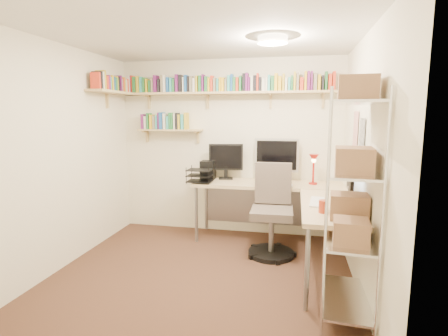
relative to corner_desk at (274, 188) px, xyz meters
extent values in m
plane|color=#422C1C|center=(-0.70, -0.94, -0.80)|extent=(3.20, 3.20, 0.00)
cube|color=#F1E8C4|center=(-0.70, 0.56, 0.45)|extent=(3.20, 0.04, 2.50)
cube|color=#F1E8C4|center=(-2.30, -0.94, 0.45)|extent=(0.04, 3.00, 2.50)
cube|color=#F1E8C4|center=(0.90, -0.94, 0.45)|extent=(0.04, 3.00, 2.50)
cube|color=#F1E8C4|center=(-0.70, -2.44, 0.45)|extent=(3.20, 0.04, 2.50)
cube|color=silver|center=(-0.70, -0.94, 1.70)|extent=(3.20, 3.00, 0.04)
cube|color=silver|center=(0.89, -0.39, 0.75)|extent=(0.01, 0.30, 0.42)
cube|color=beige|center=(0.89, -0.79, 0.70)|extent=(0.01, 0.28, 0.38)
cylinder|color=#FFEAC6|center=(0.00, -0.74, 1.66)|extent=(0.30, 0.30, 0.06)
cube|color=#CFB874|center=(-0.70, 0.43, 1.22)|extent=(3.05, 0.25, 0.03)
cube|color=#CFB874|center=(-2.18, 0.01, 1.22)|extent=(0.25, 1.00, 0.03)
cube|color=#CFB874|center=(-1.55, 0.46, 0.70)|extent=(0.95, 0.20, 0.02)
cube|color=#CFB874|center=(-1.90, 0.50, 1.15)|extent=(0.03, 0.20, 0.20)
cube|color=#CFB874|center=(-1.00, 0.50, 1.15)|extent=(0.03, 0.20, 0.20)
cube|color=#CFB874|center=(-0.10, 0.50, 1.15)|extent=(0.03, 0.20, 0.20)
cube|color=#CFB874|center=(0.60, 0.50, 1.15)|extent=(0.03, 0.20, 0.20)
cube|color=#1E539D|center=(-2.17, 0.43, 1.33)|extent=(0.02, 0.13, 0.19)
cube|color=black|center=(-2.14, 0.43, 1.34)|extent=(0.03, 0.14, 0.21)
cube|color=red|center=(-2.10, 0.43, 1.36)|extent=(0.02, 0.11, 0.25)
cube|color=#256F34|center=(-2.06, 0.43, 1.35)|extent=(0.04, 0.15, 0.22)
cube|color=gold|center=(-2.00, 0.43, 1.35)|extent=(0.04, 0.15, 0.23)
cube|color=teal|center=(-1.95, 0.43, 1.35)|extent=(0.04, 0.13, 0.22)
cube|color=#256F34|center=(-1.91, 0.43, 1.34)|extent=(0.03, 0.12, 0.21)
cube|color=gold|center=(-1.87, 0.43, 1.33)|extent=(0.02, 0.14, 0.19)
cube|color=#256F34|center=(-1.82, 0.43, 1.32)|extent=(0.04, 0.11, 0.17)
cube|color=#7E735B|center=(-1.78, 0.43, 1.34)|extent=(0.02, 0.15, 0.21)
cube|color=#671B60|center=(-1.74, 0.43, 1.36)|extent=(0.04, 0.13, 0.24)
cube|color=black|center=(-1.69, 0.43, 1.33)|extent=(0.04, 0.12, 0.19)
cube|color=#7E735B|center=(-1.64, 0.43, 1.36)|extent=(0.03, 0.11, 0.24)
cube|color=beige|center=(-1.60, 0.43, 1.36)|extent=(0.04, 0.12, 0.24)
cube|color=#1E539D|center=(-1.55, 0.43, 1.34)|extent=(0.04, 0.14, 0.21)
cube|color=teal|center=(-1.50, 0.43, 1.34)|extent=(0.03, 0.14, 0.20)
cube|color=#256F34|center=(-1.46, 0.43, 1.32)|extent=(0.03, 0.12, 0.18)
cube|color=#671B60|center=(-1.41, 0.43, 1.36)|extent=(0.04, 0.13, 0.25)
cube|color=black|center=(-1.36, 0.43, 1.36)|extent=(0.04, 0.14, 0.24)
cube|color=beige|center=(-1.32, 0.43, 1.34)|extent=(0.02, 0.12, 0.21)
cube|color=#1E539D|center=(-1.28, 0.43, 1.35)|extent=(0.04, 0.13, 0.24)
cube|color=black|center=(-1.24, 0.43, 1.34)|extent=(0.03, 0.14, 0.22)
cube|color=#7E735B|center=(-1.20, 0.43, 1.34)|extent=(0.04, 0.13, 0.22)
cube|color=beige|center=(-1.16, 0.43, 1.33)|extent=(0.03, 0.14, 0.19)
cube|color=gold|center=(-1.12, 0.43, 1.35)|extent=(0.03, 0.13, 0.22)
cube|color=#256F34|center=(-1.08, 0.43, 1.35)|extent=(0.04, 0.13, 0.22)
cube|color=#671B60|center=(-1.04, 0.43, 1.36)|extent=(0.03, 0.12, 0.24)
cube|color=#256F34|center=(-0.99, 0.43, 1.34)|extent=(0.04, 0.11, 0.21)
cube|color=gold|center=(-0.95, 0.43, 1.33)|extent=(0.03, 0.12, 0.20)
cube|color=red|center=(-0.91, 0.43, 1.35)|extent=(0.03, 0.11, 0.22)
cube|color=#7E735B|center=(-0.87, 0.43, 1.33)|extent=(0.04, 0.12, 0.19)
cube|color=teal|center=(-0.82, 0.43, 1.32)|extent=(0.03, 0.12, 0.18)
cube|color=gold|center=(-0.79, 0.43, 1.33)|extent=(0.03, 0.14, 0.20)
cube|color=gold|center=(-0.75, 0.43, 1.33)|extent=(0.04, 0.12, 0.19)
cube|color=#7E735B|center=(-0.71, 0.43, 1.32)|extent=(0.03, 0.11, 0.17)
cube|color=teal|center=(-0.67, 0.43, 1.35)|extent=(0.04, 0.12, 0.22)
cube|color=#1E539D|center=(-0.63, 0.43, 1.35)|extent=(0.03, 0.11, 0.24)
cube|color=#256F34|center=(-0.59, 0.43, 1.33)|extent=(0.04, 0.12, 0.19)
cube|color=red|center=(-0.55, 0.43, 1.33)|extent=(0.03, 0.12, 0.19)
cube|color=#256F34|center=(-0.51, 0.43, 1.34)|extent=(0.03, 0.14, 0.21)
cube|color=black|center=(-0.46, 0.43, 1.36)|extent=(0.04, 0.11, 0.24)
cube|color=#671B60|center=(-0.42, 0.43, 1.36)|extent=(0.03, 0.14, 0.25)
cube|color=#671B60|center=(-0.39, 0.43, 1.33)|extent=(0.02, 0.12, 0.19)
cube|color=beige|center=(-0.35, 0.43, 1.34)|extent=(0.03, 0.14, 0.21)
cube|color=black|center=(-0.31, 0.43, 1.34)|extent=(0.04, 0.14, 0.21)
cube|color=red|center=(-0.27, 0.43, 1.35)|extent=(0.02, 0.11, 0.24)
cube|color=black|center=(-0.24, 0.43, 1.33)|extent=(0.03, 0.13, 0.18)
cube|color=beige|center=(-0.19, 0.43, 1.32)|extent=(0.04, 0.12, 0.17)
cube|color=beige|center=(-0.15, 0.43, 1.33)|extent=(0.03, 0.13, 0.18)
cube|color=teal|center=(-0.12, 0.43, 1.34)|extent=(0.03, 0.12, 0.21)
cube|color=#256F34|center=(-0.07, 0.43, 1.34)|extent=(0.04, 0.12, 0.20)
cube|color=gold|center=(-0.03, 0.43, 1.35)|extent=(0.04, 0.12, 0.23)
cube|color=gold|center=(0.03, 0.43, 1.33)|extent=(0.04, 0.12, 0.20)
cube|color=gold|center=(0.07, 0.43, 1.35)|extent=(0.03, 0.12, 0.23)
cube|color=beige|center=(0.11, 0.43, 1.32)|extent=(0.03, 0.14, 0.18)
cube|color=teal|center=(0.15, 0.43, 1.32)|extent=(0.03, 0.15, 0.17)
cube|color=#256F34|center=(0.18, 0.43, 1.33)|extent=(0.03, 0.12, 0.20)
cube|color=gold|center=(0.22, 0.43, 1.36)|extent=(0.03, 0.14, 0.25)
cube|color=#7E735B|center=(0.26, 0.43, 1.35)|extent=(0.03, 0.14, 0.23)
cube|color=red|center=(0.31, 0.43, 1.32)|extent=(0.04, 0.13, 0.17)
cube|color=gold|center=(0.36, 0.43, 1.36)|extent=(0.03, 0.14, 0.25)
cube|color=#671B60|center=(0.40, 0.43, 1.36)|extent=(0.03, 0.15, 0.25)
cube|color=#671B60|center=(0.44, 0.43, 1.36)|extent=(0.02, 0.13, 0.25)
cube|color=#7E735B|center=(0.48, 0.43, 1.34)|extent=(0.04, 0.13, 0.22)
cube|color=gold|center=(0.53, 0.43, 1.34)|extent=(0.03, 0.11, 0.21)
cube|color=black|center=(0.58, 0.43, 1.33)|extent=(0.03, 0.14, 0.19)
cube|color=#256F34|center=(0.62, 0.43, 1.36)|extent=(0.03, 0.12, 0.24)
cube|color=red|center=(0.67, 0.43, 1.34)|extent=(0.04, 0.14, 0.21)
cube|color=red|center=(0.72, 0.43, 1.36)|extent=(0.04, 0.12, 0.24)
cube|color=red|center=(-2.18, -0.43, 1.34)|extent=(0.12, 0.03, 0.20)
cube|color=black|center=(-2.18, -0.39, 1.34)|extent=(0.13, 0.04, 0.22)
cube|color=beige|center=(-2.18, -0.35, 1.34)|extent=(0.14, 0.03, 0.22)
cube|color=gold|center=(-2.18, -0.30, 1.36)|extent=(0.14, 0.04, 0.24)
cube|color=red|center=(-2.18, -0.25, 1.32)|extent=(0.14, 0.04, 0.18)
cube|color=#671B60|center=(-2.18, -0.20, 1.33)|extent=(0.13, 0.04, 0.19)
cube|color=teal|center=(-2.18, -0.16, 1.32)|extent=(0.12, 0.03, 0.17)
cube|color=gold|center=(-2.18, -0.12, 1.33)|extent=(0.13, 0.04, 0.20)
cube|color=#1E539D|center=(-2.18, -0.08, 1.33)|extent=(0.15, 0.03, 0.18)
cube|color=#256F34|center=(-2.18, -0.03, 1.32)|extent=(0.15, 0.04, 0.18)
cube|color=gold|center=(-2.18, 0.01, 1.33)|extent=(0.12, 0.04, 0.20)
cube|color=black|center=(-2.18, 0.06, 1.33)|extent=(0.12, 0.04, 0.19)
cube|color=#671B60|center=(-2.18, 0.11, 1.34)|extent=(0.14, 0.03, 0.22)
cube|color=#7E735B|center=(-2.18, 0.14, 1.33)|extent=(0.13, 0.03, 0.18)
cube|color=red|center=(-2.18, 0.18, 1.33)|extent=(0.12, 0.03, 0.20)
cube|color=gold|center=(-2.18, 0.22, 1.34)|extent=(0.13, 0.02, 0.21)
cube|color=beige|center=(-2.18, 0.26, 1.32)|extent=(0.14, 0.03, 0.18)
cube|color=red|center=(-2.18, 0.30, 1.33)|extent=(0.14, 0.04, 0.19)
cube|color=beige|center=(-2.18, 0.34, 1.36)|extent=(0.13, 0.03, 0.24)
cube|color=#671B60|center=(-2.18, 0.37, 1.36)|extent=(0.13, 0.02, 0.24)
cube|color=teal|center=(-2.18, 0.41, 1.34)|extent=(0.11, 0.04, 0.20)
cube|color=#671B60|center=(-1.96, 0.46, 0.82)|extent=(0.04, 0.14, 0.22)
cube|color=beige|center=(-1.92, 0.46, 0.81)|extent=(0.03, 0.13, 0.19)
cube|color=#256F34|center=(-1.88, 0.46, 0.83)|extent=(0.03, 0.15, 0.23)
cube|color=gold|center=(-1.83, 0.46, 0.82)|extent=(0.04, 0.14, 0.21)
cube|color=#7E735B|center=(-1.78, 0.46, 0.81)|extent=(0.04, 0.13, 0.20)
cube|color=teal|center=(-1.74, 0.46, 0.81)|extent=(0.02, 0.14, 0.20)
cube|color=#671B60|center=(-1.71, 0.46, 0.83)|extent=(0.02, 0.13, 0.24)
cube|color=#1E539D|center=(-1.67, 0.46, 0.84)|extent=(0.04, 0.15, 0.24)
cube|color=beige|center=(-1.62, 0.46, 0.83)|extent=(0.04, 0.14, 0.23)
cube|color=teal|center=(-1.57, 0.46, 0.81)|extent=(0.03, 0.12, 0.19)
cube|color=#256F34|center=(-1.54, 0.46, 0.83)|extent=(0.03, 0.12, 0.24)
cube|color=#256F34|center=(-1.51, 0.46, 0.83)|extent=(0.03, 0.11, 0.23)
cube|color=beige|center=(-1.47, 0.46, 0.83)|extent=(0.02, 0.13, 0.23)
cube|color=black|center=(-1.43, 0.46, 0.83)|extent=(0.03, 0.13, 0.24)
cube|color=gold|center=(-1.40, 0.46, 0.82)|extent=(0.03, 0.13, 0.21)
cube|color=teal|center=(-1.35, 0.46, 0.82)|extent=(0.04, 0.14, 0.22)
cube|color=gold|center=(-1.30, 0.46, 0.83)|extent=(0.04, 0.13, 0.24)
cube|color=beige|center=(-0.05, 0.28, -0.01)|extent=(2.08, 0.66, 0.04)
cube|color=beige|center=(0.66, -0.79, -0.01)|extent=(0.66, 1.42, 0.04)
cylinder|color=gray|center=(-1.04, 0.00, -0.42)|extent=(0.04, 0.04, 0.77)
cylinder|color=gray|center=(-1.04, 0.55, -0.42)|extent=(0.04, 0.04, 0.77)
cylinder|color=gray|center=(0.93, 0.55, -0.42)|extent=(0.04, 0.04, 0.77)
cylinder|color=gray|center=(0.39, -1.44, -0.42)|extent=(0.04, 0.04, 0.77)
cylinder|color=gray|center=(0.93, -1.44, -0.42)|extent=(0.04, 0.04, 0.77)
cube|color=gray|center=(-0.05, 0.56, -0.36)|extent=(1.97, 0.02, 0.60)
cube|color=silver|center=(0.00, 0.41, 0.37)|extent=(0.60, 0.03, 0.46)
cube|color=black|center=(0.00, 0.39, 0.37)|extent=(0.54, 0.00, 0.40)
cube|color=black|center=(-0.71, 0.41, 0.33)|extent=(0.48, 0.03, 0.37)
cube|color=black|center=(0.81, -0.73, 0.35)|extent=(0.03, 0.63, 0.42)
cube|color=white|center=(0.79, -0.73, 0.35)|extent=(0.00, 0.57, 0.36)
cube|color=white|center=(0.00, 0.08, 0.02)|extent=(0.46, 0.14, 0.02)
cube|color=white|center=(0.50, -0.73, 0.02)|extent=(0.14, 0.44, 0.02)
cylinder|color=#AA160E|center=(0.50, 0.28, 0.02)|extent=(0.11, 0.11, 0.02)
cylinder|color=#AA160E|center=(0.50, 0.28, 0.19)|extent=(0.03, 0.03, 0.31)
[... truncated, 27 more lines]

